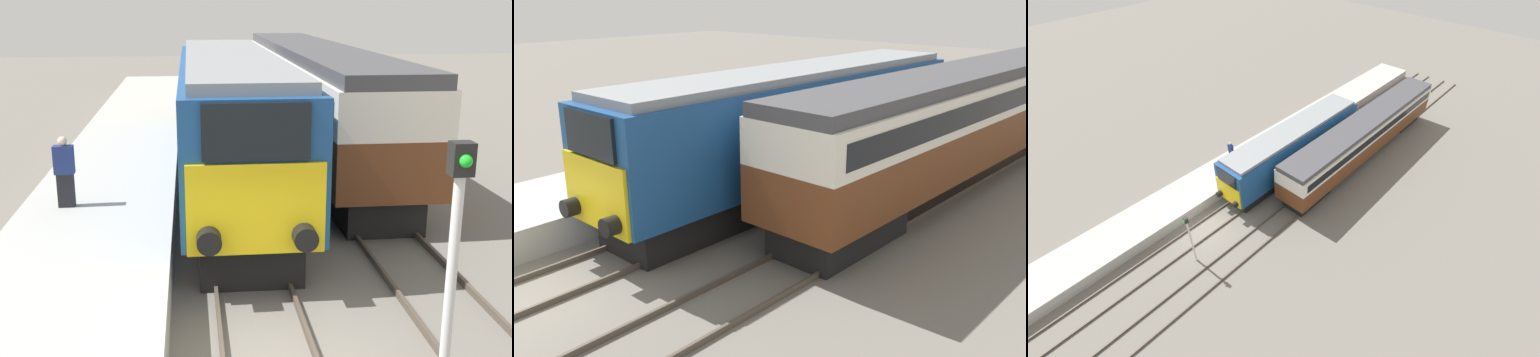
# 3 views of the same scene
# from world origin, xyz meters

# --- Properties ---
(platform_left) EXTENTS (3.50, 50.00, 0.85)m
(platform_left) POSITION_xyz_m (-3.30, 8.00, 0.43)
(platform_left) COLOR #A8A8A3
(platform_left) RESTS_ON ground_plane
(rails_near_track) EXTENTS (1.51, 60.00, 0.14)m
(rails_near_track) POSITION_xyz_m (0.00, 5.00, 0.07)
(rails_near_track) COLOR #4C4238
(rails_near_track) RESTS_ON ground_plane
(rails_far_track) EXTENTS (1.50, 60.00, 0.14)m
(rails_far_track) POSITION_xyz_m (3.40, 5.00, 0.07)
(rails_far_track) COLOR #4C4238
(rails_far_track) RESTS_ON ground_plane
(locomotive) EXTENTS (2.70, 14.57, 4.02)m
(locomotive) POSITION_xyz_m (0.00, 9.36, 2.24)
(locomotive) COLOR black
(locomotive) RESTS_ON ground_plane
(passenger_carriage) EXTENTS (2.75, 19.67, 3.88)m
(passenger_carriage) POSITION_xyz_m (3.40, 14.75, 2.37)
(passenger_carriage) COLOR black
(passenger_carriage) RESTS_ON ground_plane
(person_on_platform) EXTENTS (0.44, 0.26, 1.63)m
(person_on_platform) POSITION_xyz_m (-3.98, 5.95, 1.66)
(person_on_platform) COLOR black
(person_on_platform) RESTS_ON platform_left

